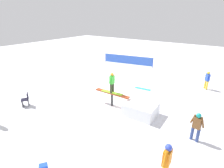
% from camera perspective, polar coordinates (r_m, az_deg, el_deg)
% --- Properties ---
extents(ground_plane, '(60.00, 60.00, 0.00)m').
position_cam_1_polar(ground_plane, '(11.60, -0.00, -6.99)').
color(ground_plane, white).
extents(rail_feature, '(2.45, 0.33, 0.92)m').
position_cam_1_polar(rail_feature, '(11.25, -0.00, -3.53)').
color(rail_feature, black).
rests_on(rail_feature, ground).
extents(snow_kicker_ramp, '(1.83, 1.53, 0.76)m').
position_cam_1_polar(snow_kicker_ramp, '(10.55, 9.39, -8.10)').
color(snow_kicker_ramp, white).
rests_on(snow_kicker_ramp, ground).
extents(main_rider_on_rail, '(1.51, 0.67, 1.34)m').
position_cam_1_polar(main_rider_on_rail, '(10.93, -0.00, 0.24)').
color(main_rider_on_rail, '#92CD2B').
rests_on(main_rider_on_rail, rail_feature).
extents(bystander_brown, '(0.66, 0.27, 1.47)m').
position_cam_1_polar(bystander_brown, '(9.13, 25.93, -12.11)').
color(bystander_brown, navy).
rests_on(bystander_brown, ground).
extents(bystander_orange, '(0.24, 0.72, 1.61)m').
position_cam_1_polar(bystander_orange, '(6.80, 17.39, -22.92)').
color(bystander_orange, gold).
rests_on(bystander_orange, ground).
extents(bystander_blue, '(0.45, 0.52, 1.46)m').
position_cam_1_polar(bystander_blue, '(15.67, 28.66, 1.32)').
color(bystander_blue, gold).
rests_on(bystander_blue, ground).
extents(loose_snowboard_cyan, '(1.30, 0.41, 0.02)m').
position_cam_1_polar(loose_snowboard_cyan, '(14.27, 10.03, -1.56)').
color(loose_snowboard_cyan, '#2AAEC2').
rests_on(loose_snowboard_cyan, ground).
extents(folding_chair, '(0.61, 0.61, 0.88)m').
position_cam_1_polar(folding_chair, '(12.67, -26.32, -4.72)').
color(folding_chair, '#3F3F44').
rests_on(folding_chair, ground).
extents(backpack_on_snow, '(0.35, 0.37, 0.34)m').
position_cam_1_polar(backpack_on_snow, '(7.77, -21.45, -24.26)').
color(backpack_on_snow, blue).
rests_on(backpack_on_snow, ground).
extents(safety_fence, '(5.86, 1.15, 1.10)m').
position_cam_1_polar(safety_fence, '(20.91, 5.22, 7.89)').
color(safety_fence, blue).
rests_on(safety_fence, ground).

